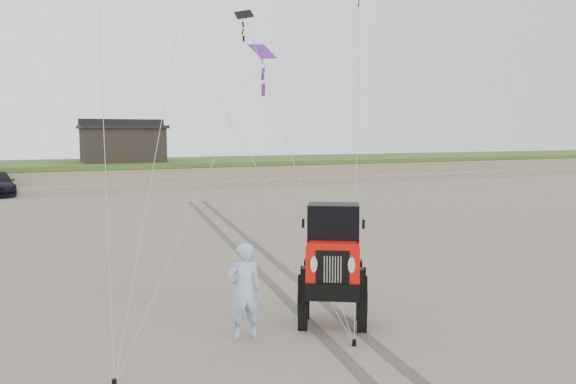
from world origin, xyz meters
name	(u,v)px	position (x,y,z in m)	size (l,w,h in m)	color
ground	(310,351)	(0.00, 0.00, 0.00)	(160.00, 160.00, 0.00)	#6B6054
dune_ridge	(96,173)	(0.00, 37.50, 0.82)	(160.00, 14.25, 1.73)	#7A6B54
cabin	(122,143)	(2.00, 37.00, 3.24)	(6.40, 5.40, 3.35)	black
jeep	(333,278)	(1.01, 1.00, 1.01)	(2.33, 5.41, 2.01)	red
man	(244,291)	(-0.88, 1.11, 0.94)	(0.69, 0.45, 1.88)	#96B4E8
kite_flock	(238,0)	(2.24, 10.09, 8.58)	(8.09, 6.87, 6.18)	black
stake_main	(114,383)	(-3.47, -0.03, 0.06)	(0.08, 0.08, 0.12)	black
stake_aux	(354,343)	(0.85, -0.14, 0.06)	(0.08, 0.08, 0.12)	black
tire_tracks	(255,255)	(2.00, 8.00, 0.00)	(5.22, 29.74, 0.01)	#4C443D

